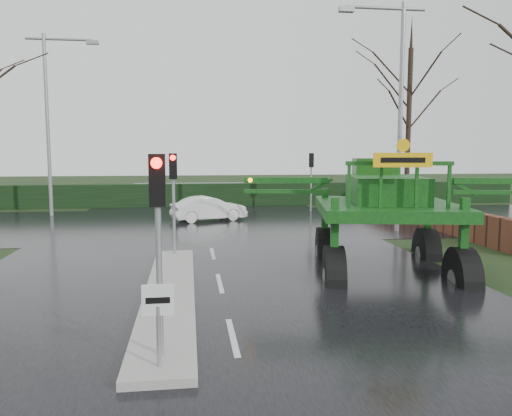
{
  "coord_description": "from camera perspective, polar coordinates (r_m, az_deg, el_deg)",
  "views": [
    {
      "loc": [
        -0.79,
        -9.22,
        3.54
      ],
      "look_at": [
        1.07,
        4.54,
        2.0
      ],
      "focal_mm": 35.0,
      "sensor_mm": 36.0,
      "label": 1
    }
  ],
  "objects": [
    {
      "name": "street_light_right",
      "position": [
        23.18,
        15.53,
        12.17
      ],
      "size": [
        3.85,
        0.3,
        10.0
      ],
      "color": "gray",
      "rests_on": "ground"
    },
    {
      "name": "median_island",
      "position": [
        12.71,
        -9.82,
        -9.54
      ],
      "size": [
        1.2,
        10.0,
        0.16
      ],
      "primitive_type": "cube",
      "color": "gray",
      "rests_on": "ground"
    },
    {
      "name": "hedge_row",
      "position": [
        33.35,
        -6.31,
        1.5
      ],
      "size": [
        44.0,
        0.9,
        1.5
      ],
      "primitive_type": "cube",
      "color": "black",
      "rests_on": "ground"
    },
    {
      "name": "ground",
      "position": [
        9.91,
        -2.68,
        -14.61
      ],
      "size": [
        140.0,
        140.0,
        0.0
      ],
      "primitive_type": "plane",
      "color": "black",
      "rests_on": "ground"
    },
    {
      "name": "traffic_signal_near",
      "position": [
        8.29,
        -11.15,
        -0.39
      ],
      "size": [
        0.26,
        0.33,
        3.52
      ],
      "color": "gray",
      "rests_on": "ground"
    },
    {
      "name": "traffic_signal_far",
      "position": [
        30.14,
        6.33,
        4.49
      ],
      "size": [
        0.26,
        0.33,
        3.52
      ],
      "rotation": [
        0.0,
        0.0,
        3.14
      ],
      "color": "gray",
      "rests_on": "ground"
    },
    {
      "name": "brick_wall",
      "position": [
        27.79,
        16.33,
        0.0
      ],
      "size": [
        0.4,
        20.0,
        1.2
      ],
      "primitive_type": "cube",
      "color": "#592D1E",
      "rests_on": "ground"
    },
    {
      "name": "tree_right_far",
      "position": [
        33.35,
        17.1,
        11.15
      ],
      "size": [
        7.0,
        7.0,
        12.05
      ],
      "color": "black",
      "rests_on": "ground"
    },
    {
      "name": "traffic_signal_mid",
      "position": [
        16.75,
        -9.43,
        2.99
      ],
      "size": [
        0.26,
        0.33,
        3.52
      ],
      "color": "gray",
      "rests_on": "ground"
    },
    {
      "name": "street_light_left_far",
      "position": [
        30.24,
        -22.22,
        10.52
      ],
      "size": [
        3.85,
        0.3,
        10.0
      ],
      "color": "gray",
      "rests_on": "ground"
    },
    {
      "name": "crop_sprayer",
      "position": [
        14.06,
        8.94,
        1.23
      ],
      "size": [
        8.61,
        6.11,
        4.88
      ],
      "rotation": [
        0.0,
        0.0,
        -0.19
      ],
      "color": "black",
      "rests_on": "ground"
    },
    {
      "name": "keep_left_sign",
      "position": [
        8.13,
        -11.12,
        -11.59
      ],
      "size": [
        0.5,
        0.07,
        1.35
      ],
      "color": "gray",
      "rests_on": "ground"
    },
    {
      "name": "white_sedan",
      "position": [
        26.08,
        -5.4,
        -1.5
      ],
      "size": [
        4.08,
        2.46,
        1.27
      ],
      "primitive_type": "imported",
      "rotation": [
        0.0,
        0.0,
        1.88
      ],
      "color": "white",
      "rests_on": "ground"
    },
    {
      "name": "road_main",
      "position": [
        19.56,
        -5.26,
        -4.11
      ],
      "size": [
        14.0,
        80.0,
        0.02
      ],
      "primitive_type": "cube",
      "color": "black",
      "rests_on": "ground"
    },
    {
      "name": "road_cross",
      "position": [
        25.48,
        -5.84,
        -1.67
      ],
      "size": [
        80.0,
        12.0,
        0.02
      ],
      "primitive_type": "cube",
      "color": "black",
      "rests_on": "ground"
    }
  ]
}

